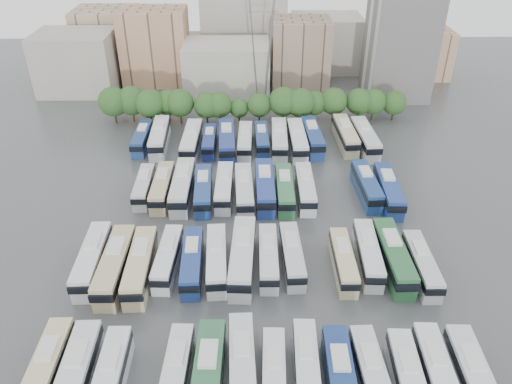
{
  "coord_description": "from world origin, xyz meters",
  "views": [
    {
      "loc": [
        -0.65,
        -56.69,
        44.0
      ],
      "look_at": [
        0.25,
        8.88,
        3.0
      ],
      "focal_mm": 35.0,
      "sensor_mm": 36.0,
      "label": 1
    }
  ],
  "objects_px": {
    "bus_r3_s6": "(245,141)",
    "bus_r3_s8": "(279,139)",
    "bus_r1_s10": "(343,261)",
    "bus_r3_s4": "(209,141)",
    "electricity_pylon": "(262,24)",
    "bus_r3_s7": "(262,139)",
    "bus_r2_s7": "(265,186)",
    "bus_r2_s8": "(285,189)",
    "bus_r1_s6": "(243,256)",
    "bus_r0_s6": "(242,367)",
    "bus_r1_s4": "(192,261)",
    "bus_r0_s7": "(274,378)",
    "bus_r1_s12": "(393,256)",
    "bus_r1_s1": "(115,265)",
    "bus_r1_s7": "(268,257)",
    "bus_r2_s1": "(144,186)",
    "bus_r2_s3": "(183,186)",
    "bus_r3_s1": "(160,137)",
    "bus_r2_s4": "(203,190)",
    "bus_r2_s6": "(244,190)",
    "bus_r0_s12": "(438,376)",
    "bus_r1_s0": "(93,259)",
    "bus_r0_s11": "(409,383)",
    "bus_r0_s1": "(76,378)",
    "bus_r1_s8": "(292,255)",
    "bus_r2_s5": "(224,187)",
    "bus_r0_s5": "(208,379)",
    "bus_r3_s0": "(142,138)",
    "bus_r0_s4": "(176,375)",
    "bus_r3_s3": "(192,141)",
    "bus_r0_s10": "(372,379)",
    "bus_r3_s9": "(297,140)",
    "bus_r1_s3": "(168,258)",
    "bus_r2_s2": "(162,187)",
    "bus_r3_s12": "(345,135)",
    "bus_r1_s2": "(140,265)",
    "bus_r1_s11": "(368,253)",
    "bus_r1_s5": "(217,259)",
    "bus_r3_s10": "(312,137)",
    "bus_r0_s9": "(341,382)",
    "bus_r2_s12": "(367,185)",
    "bus_r0_s13": "(475,382)",
    "apartment_tower": "(400,40)",
    "bus_r2_s9": "(305,188)",
    "bus_r0_s0": "(46,372)"
  },
  "relations": [
    {
      "from": "bus_r0_s1",
      "to": "bus_r1_s1",
      "type": "xyz_separation_m",
      "value": [
        0.07,
        17.17,
        0.09
      ]
    },
    {
      "from": "bus_r3_s6",
      "to": "bus_r3_s8",
      "type": "distance_m",
      "value": 6.55
    },
    {
      "from": "bus_r0_s1",
      "to": "bus_r3_s7",
      "type": "distance_m",
      "value": 57.94
    },
    {
      "from": "bus_r1_s0",
      "to": "bus_r3_s8",
      "type": "xyz_separation_m",
      "value": [
        26.36,
        35.17,
        0.08
      ]
    },
    {
      "from": "bus_r1_s6",
      "to": "bus_r2_s1",
      "type": "height_order",
      "value": "bus_r1_s6"
    },
    {
      "from": "bus_r1_s12",
      "to": "bus_r2_s5",
      "type": "bearing_deg",
      "value": 141.03
    },
    {
      "from": "bus_r0_s5",
      "to": "bus_r1_s11",
      "type": "xyz_separation_m",
      "value": [
        20.0,
        19.66,
        -0.17
      ]
    },
    {
      "from": "apartment_tower",
      "to": "bus_r0_s5",
      "type": "height_order",
      "value": "apartment_tower"
    },
    {
      "from": "bus_r3_s12",
      "to": "bus_r2_s9",
      "type": "bearing_deg",
      "value": -119.06
    },
    {
      "from": "bus_r0_s6",
      "to": "bus_r2_s8",
      "type": "distance_m",
      "value": 35.08
    },
    {
      "from": "bus_r2_s4",
      "to": "bus_r2_s6",
      "type": "height_order",
      "value": "bus_r2_s6"
    },
    {
      "from": "electricity_pylon",
      "to": "bus_r1_s2",
      "type": "relative_size",
      "value": 2.6
    },
    {
      "from": "bus_r2_s3",
      "to": "bus_r1_s4",
      "type": "bearing_deg",
      "value": -79.66
    },
    {
      "from": "bus_r0_s7",
      "to": "bus_r1_s11",
      "type": "height_order",
      "value": "bus_r1_s11"
    },
    {
      "from": "bus_r2_s7",
      "to": "bus_r2_s8",
      "type": "height_order",
      "value": "bus_r2_s7"
    },
    {
      "from": "bus_r2_s7",
      "to": "bus_r3_s3",
      "type": "xyz_separation_m",
      "value": [
        -13.47,
        16.91,
        0.0
      ]
    },
    {
      "from": "bus_r0_s11",
      "to": "bus_r0_s1",
      "type": "bearing_deg",
      "value": -178.52
    },
    {
      "from": "bus_r3_s1",
      "to": "bus_r3_s3",
      "type": "xyz_separation_m",
      "value": [
        6.34,
        -1.77,
        -0.0
      ]
    },
    {
      "from": "bus_r3_s3",
      "to": "bus_r1_s3",
      "type": "bearing_deg",
      "value": -88.36
    },
    {
      "from": "electricity_pylon",
      "to": "bus_r0_s4",
      "type": "distance_m",
      "value": 76.36
    },
    {
      "from": "bus_r0_s12",
      "to": "bus_r1_s0",
      "type": "relative_size",
      "value": 0.93
    },
    {
      "from": "bus_r2_s5",
      "to": "bus_r0_s12",
      "type": "bearing_deg",
      "value": -57.3
    },
    {
      "from": "bus_r1_s6",
      "to": "bus_r2_s8",
      "type": "relative_size",
      "value": 1.13
    },
    {
      "from": "bus_r2_s12",
      "to": "bus_r3_s1",
      "type": "xyz_separation_m",
      "value": [
        -36.41,
        18.29,
        0.17
      ]
    },
    {
      "from": "bus_r1_s8",
      "to": "bus_r3_s0",
      "type": "bearing_deg",
      "value": 124.17
    },
    {
      "from": "bus_r0_s7",
      "to": "bus_r1_s12",
      "type": "distance_m",
      "value": 24.8
    },
    {
      "from": "bus_r0_s7",
      "to": "bus_r3_s3",
      "type": "relative_size",
      "value": 0.82
    },
    {
      "from": "bus_r2_s6",
      "to": "bus_r3_s7",
      "type": "height_order",
      "value": "bus_r2_s6"
    },
    {
      "from": "bus_r2_s2",
      "to": "bus_r3_s12",
      "type": "distance_m",
      "value": 37.85
    },
    {
      "from": "bus_r2_s3",
      "to": "bus_r3_s1",
      "type": "bearing_deg",
      "value": 109.75
    },
    {
      "from": "bus_r3_s3",
      "to": "bus_r3_s10",
      "type": "distance_m",
      "value": 23.27
    },
    {
      "from": "bus_r1_s5",
      "to": "bus_r2_s1",
      "type": "bearing_deg",
      "value": 121.37
    },
    {
      "from": "bus_r0_s12",
      "to": "bus_r0_s13",
      "type": "xyz_separation_m",
      "value": [
        3.4,
        -0.8,
        0.09
      ]
    },
    {
      "from": "bus_r0_s9",
      "to": "bus_r2_s12",
      "type": "distance_m",
      "value": 38.77
    },
    {
      "from": "bus_r2_s2",
      "to": "bus_r0_s1",
      "type": "bearing_deg",
      "value": -94.85
    },
    {
      "from": "bus_r1_s8",
      "to": "bus_r3_s4",
      "type": "distance_m",
      "value": 37.07
    },
    {
      "from": "bus_r2_s3",
      "to": "bus_r3_s6",
      "type": "height_order",
      "value": "bus_r2_s3"
    },
    {
      "from": "bus_r1_s7",
      "to": "bus_r2_s1",
      "type": "distance_m",
      "value": 26.97
    },
    {
      "from": "electricity_pylon",
      "to": "bus_r2_s6",
      "type": "bearing_deg",
      "value": -95.34
    },
    {
      "from": "bus_r0_s7",
      "to": "bus_r3_s6",
      "type": "bearing_deg",
      "value": 95.55
    },
    {
      "from": "bus_r1_s10",
      "to": "bus_r3_s4",
      "type": "relative_size",
      "value": 1.03
    },
    {
      "from": "bus_r0_s10",
      "to": "bus_r3_s9",
      "type": "height_order",
      "value": "bus_r3_s9"
    },
    {
      "from": "bus_r1_s4",
      "to": "bus_r3_s0",
      "type": "bearing_deg",
      "value": 107.47
    },
    {
      "from": "electricity_pylon",
      "to": "bus_r3_s7",
      "type": "distance_m",
      "value": 26.06
    },
    {
      "from": "bus_r3_s8",
      "to": "bus_r1_s1",
      "type": "bearing_deg",
      "value": -120.53
    },
    {
      "from": "bus_r1_s8",
      "to": "bus_r2_s4",
      "type": "distance_m",
      "value": 21.04
    },
    {
      "from": "bus_r0_s0",
      "to": "bus_r3_s6",
      "type": "bearing_deg",
      "value": 68.66
    },
    {
      "from": "bus_r2_s8",
      "to": "bus_r1_s4",
      "type": "bearing_deg",
      "value": -126.4
    },
    {
      "from": "bus_r0_s1",
      "to": "bus_r0_s4",
      "type": "height_order",
      "value": "bus_r0_s1"
    },
    {
      "from": "bus_r2_s4",
      "to": "bus_r0_s5",
      "type": "bearing_deg",
      "value": -87.79
    }
  ]
}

